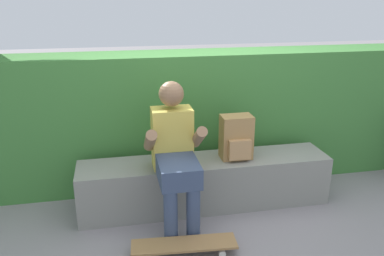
# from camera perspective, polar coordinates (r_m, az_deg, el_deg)

# --- Properties ---
(ground_plane) EXTENTS (24.00, 24.00, 0.00)m
(ground_plane) POSITION_cam_1_polar(r_m,az_deg,el_deg) (3.62, 2.81, -12.77)
(ground_plane) COLOR gray
(bench_main) EXTENTS (2.28, 0.45, 0.45)m
(bench_main) POSITION_cam_1_polar(r_m,az_deg,el_deg) (3.73, 1.88, -7.76)
(bench_main) COLOR gray
(bench_main) RESTS_ON ground
(person_skater) EXTENTS (0.49, 0.62, 1.20)m
(person_skater) POSITION_cam_1_polar(r_m,az_deg,el_deg) (3.31, -2.45, -3.26)
(person_skater) COLOR gold
(person_skater) RESTS_ON ground
(skateboard_near_person) EXTENTS (0.81, 0.26, 0.09)m
(skateboard_near_person) POSITION_cam_1_polar(r_m,az_deg,el_deg) (3.16, -1.13, -16.30)
(skateboard_near_person) COLOR olive
(skateboard_near_person) RESTS_ON ground
(backpack_on_bench) EXTENTS (0.28, 0.23, 0.40)m
(backpack_on_bench) POSITION_cam_1_polar(r_m,az_deg,el_deg) (3.63, 6.35, -1.42)
(backpack_on_bench) COLOR #A37A47
(backpack_on_bench) RESTS_ON bench_main
(hedge_row) EXTENTS (5.48, 0.54, 1.34)m
(hedge_row) POSITION_cam_1_polar(r_m,az_deg,el_deg) (4.07, -6.07, 1.13)
(hedge_row) COLOR #3B7835
(hedge_row) RESTS_ON ground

